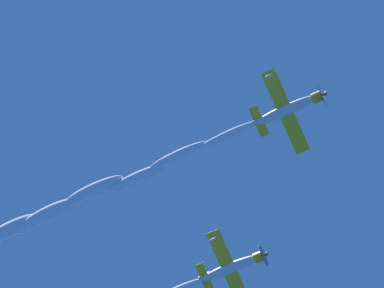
% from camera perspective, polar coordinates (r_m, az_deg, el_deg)
% --- Properties ---
extents(airplane_lead, '(7.93, 8.69, 3.11)m').
position_cam_1_polar(airplane_lead, '(86.99, 6.43, 2.32)').
color(airplane_lead, silver).
extents(airplane_left_wingman, '(7.93, 8.68, 3.14)m').
position_cam_1_polar(airplane_left_wingman, '(92.09, 2.73, -8.07)').
color(airplane_left_wingman, silver).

